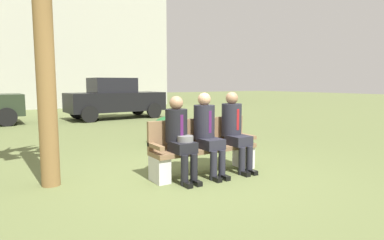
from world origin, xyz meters
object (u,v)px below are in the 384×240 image
Objects in this scene: seated_man_right at (235,127)px; shrub_mid_lawn at (172,129)px; seated_man_middle at (207,130)px; building_backdrop at (69,15)px; shrub_near_bench at (216,135)px; seated_man_left at (180,134)px; parked_car_far at (115,98)px; park_bench at (203,148)px.

seated_man_right is 2.84m from shrub_mid_lawn.
seated_man_middle is 0.11× the size of building_backdrop.
building_backdrop is (0.47, 17.45, 5.71)m from shrub_near_bench.
parked_car_far is at bearing 77.29° from seated_man_left.
building_backdrop is at bearing 88.46° from shrub_near_bench.
seated_man_left is 0.96× the size of seated_man_right.
parked_car_far is at bearing 84.25° from shrub_mid_lawn.
parked_car_far reaches higher than seated_man_middle.
park_bench is at bearing -95.73° from building_backdrop.
building_backdrop reaches higher than shrub_near_bench.
seated_man_right is 8.93m from parked_car_far.
seated_man_middle is at bearing 1.12° from seated_man_left.
shrub_mid_lawn reaches higher than shrub_near_bench.
seated_man_middle is at bearing -99.54° from parked_car_far.
seated_man_middle is 1.22× the size of shrub_mid_lawn.
shrub_near_bench is (0.88, 1.74, -0.46)m from seated_man_right.
building_backdrop reaches higher than seated_man_middle.
parked_car_far is 0.33× the size of building_backdrop.
seated_man_left is at bearing -165.70° from park_bench.
parked_car_far is at bearing 84.04° from seated_man_right.
parked_car_far reaches higher than seated_man_left.
seated_man_left is at bearing -138.22° from shrub_near_bench.
seated_man_left is 0.51m from seated_man_middle.
seated_man_middle reaches higher than seated_man_left.
seated_man_middle is 2.31m from shrub_near_bench.
seated_man_middle is 0.56m from seated_man_right.
shrub_near_bench is (1.96, 1.75, -0.44)m from seated_man_left.
park_bench is 0.46× the size of parked_car_far.
seated_man_right is 1.48× the size of shrub_near_bench.
seated_man_right is at bearing 0.55° from seated_man_left.
shrub_near_bench is 18.36m from building_backdrop.
parked_car_far is (0.04, 7.14, 0.56)m from shrub_near_bench.
seated_man_left is 0.11× the size of building_backdrop.
seated_man_middle is at bearing -179.96° from seated_man_right.
seated_man_right reaches higher than shrub_near_bench.
shrub_mid_lawn is (1.39, 2.80, -0.38)m from seated_man_left.
seated_man_left is 1.18× the size of shrub_mid_lawn.
seated_man_right is 19.94m from building_backdrop.
building_backdrop is at bearing 84.27° from park_bench.
seated_man_left is 1.43× the size of shrub_near_bench.
building_backdrop reaches higher than seated_man_left.
seated_man_right is at bearing -12.28° from park_bench.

